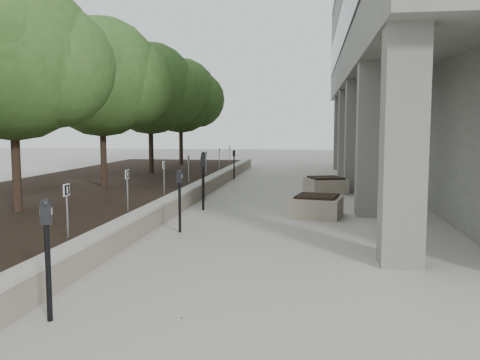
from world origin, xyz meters
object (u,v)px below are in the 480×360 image
Objects in this scene: parking_meter_3 at (203,182)px; planter_back at (326,185)px; crabapple_tree_5 at (181,111)px; planter_front at (317,206)px; crabapple_tree_4 at (150,108)px; parking_meter_1 at (48,260)px; parking_meter_4 at (203,176)px; crabapple_tree_2 at (13,92)px; crabapple_tree_3 at (102,102)px; parking_meter_2 at (180,201)px; parking_meter_5 at (234,165)px.

parking_meter_3 reaches higher than planter_back.
planter_back is at bearing -46.68° from crabapple_tree_5.
crabapple_tree_5 is 14.46m from planter_front.
crabapple_tree_4 reaches higher than planter_back.
parking_meter_3 is 5.48m from planter_back.
parking_meter_1 is (3.57, -15.26, -2.37)m from crabapple_tree_4.
crabapple_tree_4 and crabapple_tree_5 have the same top height.
parking_meter_4 is at bearing -55.83° from crabapple_tree_4.
crabapple_tree_2 and crabapple_tree_3 have the same top height.
parking_meter_4 is (-0.41, 1.99, -0.01)m from parking_meter_3.
parking_meter_2 is 5.13m from parking_meter_4.
parking_meter_2 is at bearing -114.89° from planter_back.
parking_meter_3 is 1.28× the size of planter_front.
crabapple_tree_3 is at bearing 143.12° from parking_meter_3.
parking_meter_3 is at bearing -130.08° from planter_back.
planter_back is at bearing 45.88° from crabapple_tree_2.
planter_back is (7.17, -2.60, -2.83)m from crabapple_tree_4.
planter_front is at bearing -94.00° from planter_back.
parking_meter_1 is 8.48m from parking_meter_3.
crabapple_tree_3 and crabapple_tree_5 have the same top height.
parking_meter_3 is at bearing 97.16° from parking_meter_2.
crabapple_tree_5 is (0.00, 15.00, 0.00)m from crabapple_tree_2.
crabapple_tree_2 is 1.00× the size of crabapple_tree_3.
parking_meter_4 is at bearing 58.06° from crabapple_tree_2.
crabapple_tree_3 is 3.86× the size of parking_meter_2.
parking_meter_1 is (3.57, -10.26, -2.37)m from crabapple_tree_3.
crabapple_tree_3 reaches higher than planter_back.
crabapple_tree_4 is 3.47× the size of parking_meter_3.
crabapple_tree_5 is at bearing 90.00° from crabapple_tree_2.
crabapple_tree_4 is 8.14m from planter_back.
crabapple_tree_2 is at bearing -90.00° from crabapple_tree_3.
crabapple_tree_2 is at bearing 105.65° from parking_meter_1.
parking_meter_5 is at bearing 81.77° from parking_meter_3.
parking_meter_3 reaches higher than parking_meter_1.
parking_meter_4 is at bearing 73.23° from parking_meter_1.
parking_meter_2 is 1.07× the size of parking_meter_5.
parking_meter_3 is 8.53m from parking_meter_5.
crabapple_tree_5 reaches higher than parking_meter_5.
parking_meter_1 reaches higher than planter_front.
parking_meter_4 is at bearing 90.67° from parking_meter_3.
crabapple_tree_2 is 3.50× the size of parking_meter_4.
crabapple_tree_5 is 3.50× the size of parking_meter_4.
planter_back is at bearing -19.96° from crabapple_tree_4.
parking_meter_3 is at bearing 41.36° from crabapple_tree_2.
crabapple_tree_2 is 3.86× the size of parking_meter_2.
parking_meter_2 is 3.11m from parking_meter_3.
crabapple_tree_5 reaches higher than parking_meter_3.
crabapple_tree_3 is at bearing 132.54° from parking_meter_2.
crabapple_tree_3 is at bearing -178.66° from parking_meter_4.
parking_meter_5 is 5.87m from planter_back.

